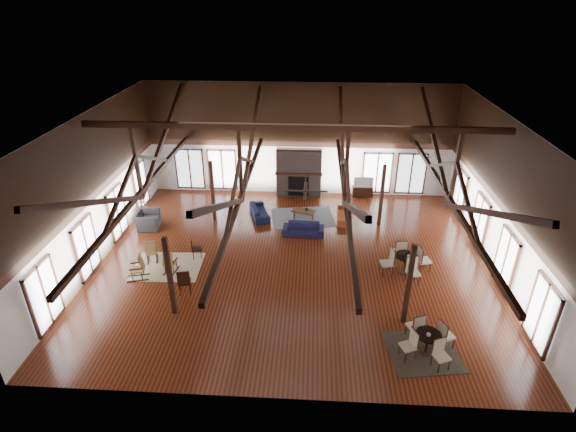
# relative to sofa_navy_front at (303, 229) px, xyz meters

# --- Properties ---
(floor) EXTENTS (16.00, 16.00, 0.00)m
(floor) POSITION_rel_sofa_navy_front_xyz_m (-0.39, -2.30, -0.28)
(floor) COLOR #582912
(floor) RESTS_ON ground
(ceiling) EXTENTS (16.00, 14.00, 0.02)m
(ceiling) POSITION_rel_sofa_navy_front_xyz_m (-0.39, -2.30, 5.72)
(ceiling) COLOR black
(ceiling) RESTS_ON wall_back
(wall_back) EXTENTS (16.00, 0.02, 6.00)m
(wall_back) POSITION_rel_sofa_navy_front_xyz_m (-0.39, 4.70, 2.72)
(wall_back) COLOR silver
(wall_back) RESTS_ON floor
(wall_front) EXTENTS (16.00, 0.02, 6.00)m
(wall_front) POSITION_rel_sofa_navy_front_xyz_m (-0.39, -9.30, 2.72)
(wall_front) COLOR silver
(wall_front) RESTS_ON floor
(wall_left) EXTENTS (0.02, 14.00, 6.00)m
(wall_left) POSITION_rel_sofa_navy_front_xyz_m (-8.39, -2.30, 2.72)
(wall_left) COLOR silver
(wall_left) RESTS_ON floor
(wall_right) EXTENTS (0.02, 14.00, 6.00)m
(wall_right) POSITION_rel_sofa_navy_front_xyz_m (7.61, -2.30, 2.72)
(wall_right) COLOR silver
(wall_right) RESTS_ON floor
(roof_truss) EXTENTS (15.60, 14.07, 3.14)m
(roof_truss) POSITION_rel_sofa_navy_front_xyz_m (-0.39, -2.30, 3.75)
(roof_truss) COLOR black
(roof_truss) RESTS_ON wall_back
(post_grid) EXTENTS (8.16, 7.16, 3.05)m
(post_grid) POSITION_rel_sofa_navy_front_xyz_m (-0.39, -2.30, 1.25)
(post_grid) COLOR black
(post_grid) RESTS_ON floor
(fireplace) EXTENTS (2.50, 0.69, 2.60)m
(fireplace) POSITION_rel_sofa_navy_front_xyz_m (-0.39, 4.37, 1.01)
(fireplace) COLOR brown
(fireplace) RESTS_ON floor
(ceiling_fan) EXTENTS (1.60, 1.60, 0.75)m
(ceiling_fan) POSITION_rel_sofa_navy_front_xyz_m (0.11, -3.30, 3.46)
(ceiling_fan) COLOR black
(ceiling_fan) RESTS_ON roof_truss
(sofa_navy_front) EXTENTS (1.91, 0.79, 0.55)m
(sofa_navy_front) POSITION_rel_sofa_navy_front_xyz_m (0.00, 0.00, 0.00)
(sofa_navy_front) COLOR #18163D
(sofa_navy_front) RESTS_ON floor
(sofa_navy_left) EXTENTS (2.01, 1.26, 0.55)m
(sofa_navy_left) POSITION_rel_sofa_navy_front_xyz_m (-2.24, 1.73, -0.00)
(sofa_navy_left) COLOR #141938
(sofa_navy_left) RESTS_ON floor
(sofa_orange) EXTENTS (1.85, 0.81, 0.53)m
(sofa_orange) POSITION_rel_sofa_navy_front_xyz_m (1.98, 1.64, -0.01)
(sofa_orange) COLOR #9C401E
(sofa_orange) RESTS_ON floor
(coffee_table) EXTENTS (1.22, 0.88, 0.42)m
(coffee_table) POSITION_rel_sofa_navy_front_xyz_m (-0.04, 1.62, 0.09)
(coffee_table) COLOR brown
(coffee_table) RESTS_ON floor
(vase) EXTENTS (0.22, 0.22, 0.21)m
(vase) POSITION_rel_sofa_navy_front_xyz_m (0.11, 1.61, 0.25)
(vase) COLOR #B2B2B2
(vase) RESTS_ON coffee_table
(armchair) EXTENTS (1.29, 1.15, 0.78)m
(armchair) POSITION_rel_sofa_navy_front_xyz_m (-7.42, 0.28, 0.11)
(armchair) COLOR #2C2B2E
(armchair) RESTS_ON floor
(side_table_lamp) EXTENTS (0.43, 0.43, 1.09)m
(side_table_lamp) POSITION_rel_sofa_navy_front_xyz_m (-7.99, 1.16, 0.14)
(side_table_lamp) COLOR black
(side_table_lamp) RESTS_ON floor
(rocking_chair_a) EXTENTS (0.62, 0.85, 0.99)m
(rocking_chair_a) POSITION_rel_sofa_navy_front_xyz_m (-6.27, -2.59, 0.19)
(rocking_chair_a) COLOR brown
(rocking_chair_a) RESTS_ON floor
(rocking_chair_b) EXTENTS (0.50, 0.80, 0.97)m
(rocking_chair_b) POSITION_rel_sofa_navy_front_xyz_m (-5.26, -3.39, 0.18)
(rocking_chair_b) COLOR brown
(rocking_chair_b) RESTS_ON floor
(rocking_chair_c) EXTENTS (0.91, 0.63, 1.07)m
(rocking_chair_c) POSITION_rel_sofa_navy_front_xyz_m (-6.31, -3.85, 0.23)
(rocking_chair_c) COLOR brown
(rocking_chair_c) RESTS_ON floor
(side_chair_a) EXTENTS (0.51, 0.51, 0.96)m
(side_chair_a) POSITION_rel_sofa_navy_front_xyz_m (-4.53, -2.25, 0.28)
(side_chair_a) COLOR black
(side_chair_a) RESTS_ON floor
(side_chair_b) EXTENTS (0.55, 0.55, 1.08)m
(side_chair_b) POSITION_rel_sofa_navy_front_xyz_m (-4.28, -4.77, 0.35)
(side_chair_b) COLOR black
(side_chair_b) RESTS_ON floor
(cafe_table_near) EXTENTS (1.90, 1.90, 0.98)m
(cafe_table_near) POSITION_rel_sofa_navy_front_xyz_m (4.08, -7.22, 0.21)
(cafe_table_near) COLOR black
(cafe_table_near) RESTS_ON floor
(cafe_table_far) EXTENTS (2.11, 2.11, 1.08)m
(cafe_table_far) POSITION_rel_sofa_navy_front_xyz_m (4.16, -2.80, 0.26)
(cafe_table_far) COLOR black
(cafe_table_far) RESTS_ON floor
(cup_near) EXTENTS (0.17, 0.17, 0.10)m
(cup_near) POSITION_rel_sofa_navy_front_xyz_m (4.05, -7.30, 0.48)
(cup_near) COLOR #B2B2B2
(cup_near) RESTS_ON cafe_table_near
(cup_far) EXTENTS (0.11, 0.11, 0.09)m
(cup_far) POSITION_rel_sofa_navy_front_xyz_m (4.22, -2.88, 0.54)
(cup_far) COLOR #B2B2B2
(cup_far) RESTS_ON cafe_table_far
(tv_console) EXTENTS (1.09, 0.41, 0.54)m
(tv_console) POSITION_rel_sofa_navy_front_xyz_m (3.10, 4.45, -0.00)
(tv_console) COLOR black
(tv_console) RESTS_ON floor
(television) EXTENTS (1.04, 0.15, 0.60)m
(television) POSITION_rel_sofa_navy_front_xyz_m (3.10, 4.45, 0.57)
(television) COLOR #B2B2B2
(television) RESTS_ON tv_console
(rug_tan) EXTENTS (2.81, 2.24, 0.01)m
(rug_tan) POSITION_rel_sofa_navy_front_xyz_m (-5.50, -2.99, -0.27)
(rug_tan) COLOR tan
(rug_tan) RESTS_ON floor
(rug_navy) EXTENTS (3.32, 2.69, 0.01)m
(rug_navy) POSITION_rel_sofa_navy_front_xyz_m (-0.08, 1.70, -0.27)
(rug_navy) COLOR #1A2649
(rug_navy) RESTS_ON floor
(rug_dark) EXTENTS (2.43, 2.26, 0.01)m
(rug_dark) POSITION_rel_sofa_navy_front_xyz_m (3.99, -7.25, -0.27)
(rug_dark) COLOR black
(rug_dark) RESTS_ON floor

